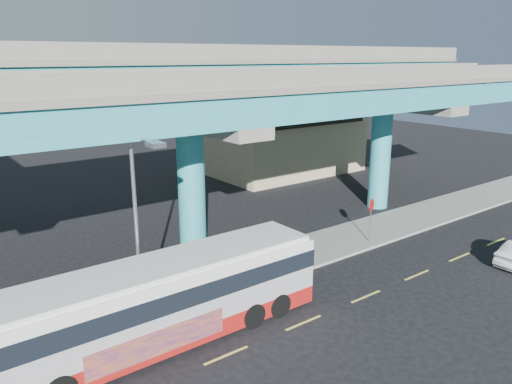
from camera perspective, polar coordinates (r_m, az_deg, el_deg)
ground at (r=22.43m, az=4.93°, el=-14.37°), size 120.00×120.00×0.00m
sidewalk at (r=26.26m, az=-3.22°, el=-9.49°), size 70.00×4.00×0.15m
lane_markings at (r=22.24m, az=5.46°, el=-14.65°), size 58.00×0.12×0.01m
viaduct at (r=26.98m, az=-7.88°, el=11.05°), size 52.00×12.40×11.70m
building_beige at (r=49.23m, az=2.76°, el=6.48°), size 14.00×10.23×7.00m
transit_bus at (r=20.39m, az=-10.13°, el=-11.82°), size 13.32×2.94×3.41m
street_lamp at (r=20.19m, az=-13.05°, el=-1.38°), size 0.50×2.64×8.16m
stop_sign at (r=30.62m, az=13.03°, el=-2.09°), size 0.77×0.33×2.72m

